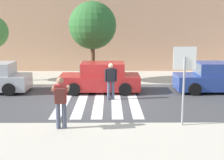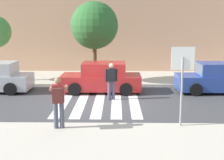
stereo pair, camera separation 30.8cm
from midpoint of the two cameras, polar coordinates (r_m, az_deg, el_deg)
The scene contains 14 objects.
ground_plane at distance 14.12m, azimuth -3.08°, elevation -4.25°, with size 120.00×120.00×0.00m, color #424244.
sidewalk_far at distance 19.96m, azimuth -2.29°, elevation 0.37°, with size 60.00×4.80×0.14m, color beige.
building_facade_far at distance 24.06m, azimuth -1.99°, elevation 8.55°, with size 56.00×4.00×5.50m, color tan.
crosswalk_stripe_0 at distance 14.47m, azimuth -9.39°, elevation -3.99°, with size 0.44×5.20×0.01m, color silver.
crosswalk_stripe_1 at distance 14.37m, azimuth -6.23°, elevation -4.01°, with size 0.44×5.20×0.01m, color silver.
crosswalk_stripe_2 at distance 14.31m, azimuth -3.04°, elevation -4.02°, with size 0.44×5.20×0.01m, color silver.
crosswalk_stripe_3 at distance 14.30m, azimuth 0.17°, elevation -4.02°, with size 0.44×5.20×0.01m, color silver.
crosswalk_stripe_4 at distance 14.33m, azimuth 3.38°, elevation -4.01°, with size 0.44×5.20×0.01m, color silver.
stop_sign at distance 10.58m, azimuth 12.28°, elevation 2.06°, with size 0.76×0.08×2.67m.
photographer_with_backpack at distance 10.30m, azimuth -10.23°, elevation -3.33°, with size 0.63×0.88×1.72m.
pedestrian_crossing at distance 14.55m, azimuth -0.83°, elevation 0.14°, with size 0.57×0.30×1.72m.
parked_car_red at distance 16.21m, azimuth -2.62°, elevation 0.32°, with size 4.10×1.92×1.55m.
parked_car_blue at distance 17.06m, azimuth 17.95°, elevation 0.33°, with size 4.10×1.92×1.55m.
street_tree_center at distance 18.01m, azimuth -4.09°, elevation 9.89°, with size 2.71×2.71×4.63m.
Camera 1 is at (0.51, -13.63, 3.62)m, focal length 50.00 mm.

